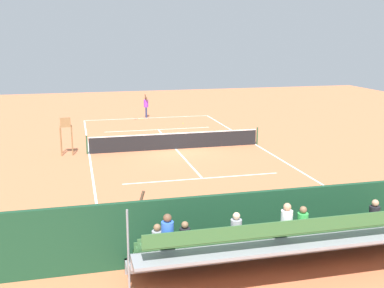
{
  "coord_description": "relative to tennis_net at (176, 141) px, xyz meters",
  "views": [
    {
      "loc": [
        5.6,
        26.69,
        6.59
      ],
      "look_at": [
        0.0,
        4.0,
        1.2
      ],
      "focal_mm": 44.54,
      "sensor_mm": 36.0,
      "label": 1
    }
  ],
  "objects": [
    {
      "name": "umpire_chair",
      "position": [
        6.2,
        -0.16,
        0.81
      ],
      "size": [
        0.67,
        0.67,
        2.14
      ],
      "color": "olive",
      "rests_on": "ground"
    },
    {
      "name": "bleacher_stand",
      "position": [
        0.1,
        15.36,
        0.45
      ],
      "size": [
        9.06,
        2.4,
        2.48
      ],
      "color": "gray",
      "rests_on": "ground"
    },
    {
      "name": "backdrop_wall",
      "position": [
        0.0,
        14.0,
        0.5
      ],
      "size": [
        18.0,
        0.16,
        2.0
      ],
      "primitive_type": "cube",
      "color": "#194228",
      "rests_on": "ground"
    },
    {
      "name": "equipment_bag",
      "position": [
        -0.12,
        13.4,
        -0.32
      ],
      "size": [
        0.9,
        0.36,
        0.36
      ],
      "primitive_type": "cube",
      "color": "black",
      "rests_on": "ground"
    },
    {
      "name": "tennis_ball_far",
      "position": [
        0.53,
        -10.49,
        -0.47
      ],
      "size": [
        0.07,
        0.07,
        0.07
      ],
      "primitive_type": "sphere",
      "color": "#CCDB33",
      "rests_on": "ground"
    },
    {
      "name": "line_judge",
      "position": [
        3.78,
        13.09,
        0.51
      ],
      "size": [
        0.38,
        0.54,
        1.93
      ],
      "color": "#232328",
      "rests_on": "ground"
    },
    {
      "name": "court_line_markings",
      "position": [
        0.0,
        -0.04,
        -0.5
      ],
      "size": [
        10.1,
        22.2,
        0.01
      ],
      "color": "white",
      "rests_on": "ground"
    },
    {
      "name": "ground_plane",
      "position": [
        0.0,
        0.0,
        -0.5
      ],
      "size": [
        60.0,
        60.0,
        0.0
      ],
      "primitive_type": "plane",
      "color": "#CC7047"
    },
    {
      "name": "courtside_bench",
      "position": [
        -1.95,
        13.27,
        0.06
      ],
      "size": [
        1.8,
        0.4,
        0.93
      ],
      "color": "#9E754C",
      "rests_on": "ground"
    },
    {
      "name": "tennis_ball_near",
      "position": [
        -2.22,
        -7.83,
        -0.47
      ],
      "size": [
        0.07,
        0.07,
        0.07
      ],
      "primitive_type": "sphere",
      "color": "#CCDB33",
      "rests_on": "ground"
    },
    {
      "name": "tennis_player",
      "position": [
        0.05,
        -11.3,
        0.51
      ],
      "size": [
        0.4,
        0.55,
        1.93
      ],
      "color": "navy",
      "rests_on": "ground"
    },
    {
      "name": "tennis_racket",
      "position": [
        0.73,
        -10.83,
        -0.49
      ],
      "size": [
        0.58,
        0.4,
        0.03
      ],
      "color": "black",
      "rests_on": "ground"
    },
    {
      "name": "tennis_net",
      "position": [
        0.0,
        0.0,
        0.0
      ],
      "size": [
        10.3,
        0.1,
        1.07
      ],
      "color": "black",
      "rests_on": "ground"
    }
  ]
}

